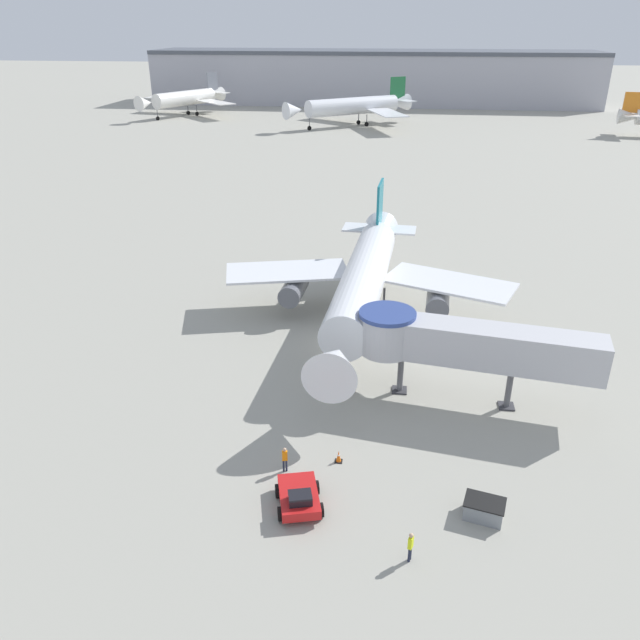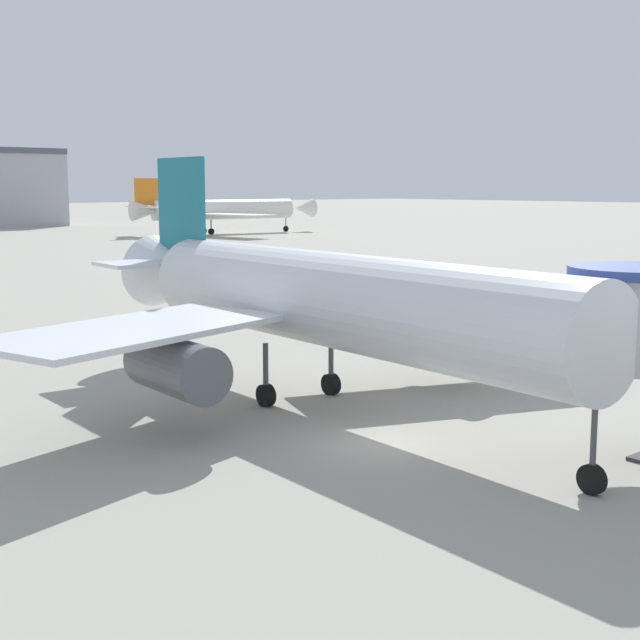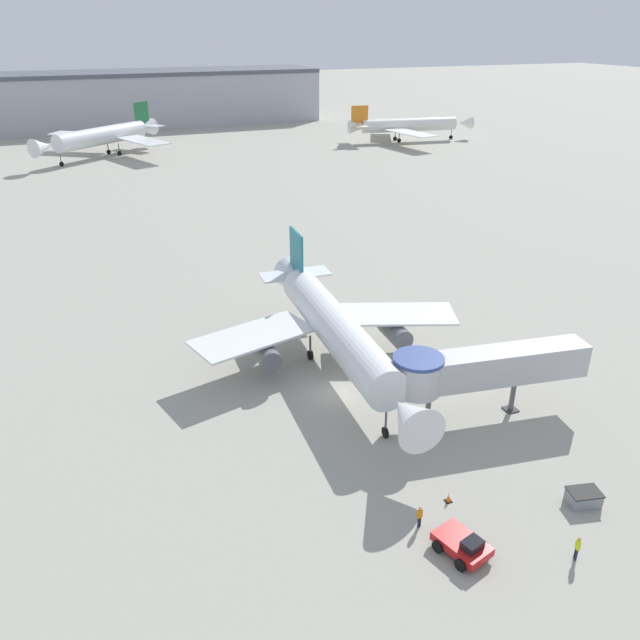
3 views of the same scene
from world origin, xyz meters
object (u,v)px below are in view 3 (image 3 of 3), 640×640
at_px(service_container_gray, 584,498).
at_px(traffic_cone_starboard_wing, 432,351).
at_px(ground_crew_wing_walker, 420,515).
at_px(traffic_cone_near_nose, 449,497).
at_px(ground_crew_marshaller, 578,547).
at_px(jet_bridge, 476,368).
at_px(background_jet_green_tail, 104,136).
at_px(pushback_tug_red, 463,544).
at_px(main_airplane, 334,327).
at_px(background_jet_orange_tail, 406,125).

distance_m(service_container_gray, traffic_cone_starboard_wing, 22.67).
bearing_deg(ground_crew_wing_walker, traffic_cone_near_nose, -168.94).
height_order(traffic_cone_near_nose, ground_crew_marshaller, ground_crew_marshaller).
height_order(jet_bridge, background_jet_green_tail, background_jet_green_tail).
height_order(pushback_tug_red, background_jet_green_tail, background_jet_green_tail).
xyz_separation_m(service_container_gray, traffic_cone_near_nose, (-8.50, 3.74, -0.17)).
distance_m(pushback_tug_red, background_jet_green_tail, 143.76).
bearing_deg(service_container_gray, ground_crew_marshaller, -137.66).
bearing_deg(main_airplane, ground_crew_wing_walker, -95.21).
relative_size(main_airplane, traffic_cone_starboard_wing, 41.01).
bearing_deg(traffic_cone_near_nose, ground_crew_marshaller, -59.18).
bearing_deg(ground_crew_marshaller, background_jet_green_tail, 26.03).
distance_m(pushback_tug_red, traffic_cone_starboard_wing, 26.12).
height_order(pushback_tug_red, ground_crew_marshaller, ground_crew_marshaller).
relative_size(service_container_gray, background_jet_green_tail, 0.08).
bearing_deg(background_jet_green_tail, main_airplane, -33.26).
bearing_deg(main_airplane, traffic_cone_starboard_wing, -5.16).
relative_size(ground_crew_marshaller, background_jet_green_tail, 0.05).
height_order(service_container_gray, background_jet_orange_tail, background_jet_orange_tail).
bearing_deg(traffic_cone_near_nose, jet_bridge, 47.66).
distance_m(main_airplane, background_jet_green_tail, 119.20).
xyz_separation_m(main_airplane, jet_bridge, (7.47, -12.09, 0.38)).
distance_m(traffic_cone_near_nose, background_jet_green_tail, 139.56).
bearing_deg(ground_crew_wing_walker, main_airplane, -110.57).
relative_size(ground_crew_marshaller, ground_crew_wing_walker, 1.05).
bearing_deg(main_airplane, traffic_cone_near_nose, -86.97).
height_order(traffic_cone_near_nose, background_jet_orange_tail, background_jet_orange_tail).
relative_size(pushback_tug_red, service_container_gray, 1.54).
height_order(ground_crew_marshaller, ground_crew_wing_walker, ground_crew_marshaller).
height_order(pushback_tug_red, traffic_cone_starboard_wing, pushback_tug_red).
bearing_deg(main_airplane, ground_crew_marshaller, -77.84).
xyz_separation_m(main_airplane, ground_crew_marshaller, (4.36, -27.80, -3.24)).
bearing_deg(pushback_tug_red, background_jet_orange_tail, 46.59).
height_order(jet_bridge, pushback_tug_red, jet_bridge).
xyz_separation_m(traffic_cone_starboard_wing, ground_crew_marshaller, (-5.73, -26.31, 0.66)).
distance_m(jet_bridge, background_jet_green_tail, 132.05).
bearing_deg(background_jet_orange_tail, service_container_gray, 164.02).
bearing_deg(service_container_gray, jet_bridge, 94.53).
distance_m(main_airplane, ground_crew_wing_walker, 22.20).
xyz_separation_m(pushback_tug_red, traffic_cone_near_nose, (1.80, 4.34, -0.34)).
height_order(traffic_cone_starboard_wing, background_jet_green_tail, background_jet_green_tail).
distance_m(traffic_cone_starboard_wing, background_jet_green_tail, 122.08).
xyz_separation_m(traffic_cone_starboard_wing, ground_crew_wing_walker, (-13.32, -20.22, 0.61)).
height_order(service_container_gray, background_jet_green_tail, background_jet_green_tail).
xyz_separation_m(service_container_gray, traffic_cone_starboard_wing, (1.67, 22.61, -0.16)).
relative_size(traffic_cone_starboard_wing, ground_crew_wing_walker, 0.47).
bearing_deg(background_jet_orange_tail, main_airplane, 156.24).
distance_m(jet_bridge, ground_crew_marshaller, 16.43).
bearing_deg(traffic_cone_starboard_wing, pushback_tug_red, -117.26).
relative_size(main_airplane, ground_crew_wing_walker, 19.19).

